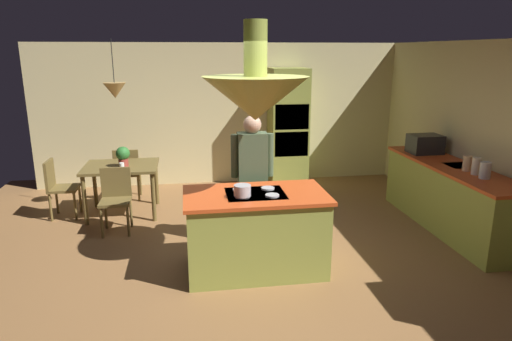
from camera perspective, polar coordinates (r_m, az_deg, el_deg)
name	(u,v)px	position (r m, az deg, el deg)	size (l,w,h in m)	color
ground	(253,261)	(5.42, -0.40, -11.41)	(8.16, 8.16, 0.00)	olive
wall_back	(225,114)	(8.36, -3.95, 7.13)	(6.80, 0.10, 2.55)	beige
wall_right	(495,140)	(6.64, 28.00, 3.38)	(0.10, 7.20, 2.55)	beige
kitchen_island	(255,232)	(5.05, -0.07, -7.76)	(1.56, 0.89, 0.92)	#939E42
counter_run_right	(450,197)	(6.76, 23.39, -3.06)	(0.73, 2.63, 0.90)	#939E42
oven_tower	(288,128)	(8.17, 4.08, 5.40)	(0.66, 0.62, 2.12)	#939E42
dining_table	(121,172)	(7.00, -16.71, -0.17)	(1.07, 0.88, 0.76)	brown
person_at_island	(252,172)	(5.57, -0.47, -0.22)	(0.53, 0.22, 1.65)	tan
range_hood	(255,96)	(4.68, -0.07, 9.45)	(1.10, 1.10, 1.00)	#939E42
pendant_light_over_table	(115,90)	(6.80, -17.47, 9.67)	(0.32, 0.32, 0.82)	#E0B266
chair_facing_island	(116,195)	(6.41, -17.35, -3.03)	(0.40, 0.40, 0.87)	brown
chair_by_back_wall	(127,171)	(7.67, -16.00, -0.01)	(0.40, 0.40, 0.87)	brown
chair_at_corner	(58,185)	(7.22, -23.81, -1.64)	(0.40, 0.40, 0.87)	brown
potted_plant_on_table	(123,156)	(6.84, -16.52, 1.83)	(0.20, 0.20, 0.30)	#99382D
cup_on_table	(122,166)	(6.74, -16.66, 0.57)	(0.07, 0.07, 0.09)	white
canister_flour	(485,170)	(6.10, 27.07, 0.02)	(0.13, 0.13, 0.20)	silver
canister_sugar	(476,166)	(6.24, 26.13, 0.51)	(0.10, 0.10, 0.22)	silver
canister_tea	(467,163)	(6.39, 25.22, 0.83)	(0.11, 0.11, 0.20)	#E0B78C
microwave_on_counter	(425,144)	(7.26, 20.64, 3.17)	(0.46, 0.36, 0.28)	#232326
cooking_pot_on_cooktop	(242,191)	(4.73, -1.74, -2.56)	(0.18, 0.18, 0.12)	#B2B2B7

